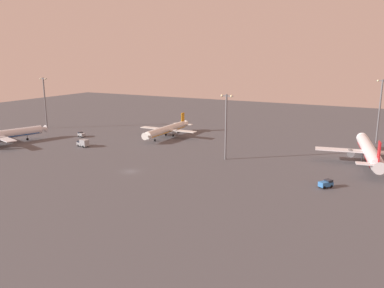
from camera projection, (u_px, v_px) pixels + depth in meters
ground_plane at (130, 171)px, 125.93m from camera, size 416.00×416.00×0.00m
airplane_taxiway_distant at (167, 129)px, 178.73m from camera, size 28.42×36.59×9.41m
airplane_far_stand at (369, 151)px, 134.13m from camera, size 36.04×46.08×11.87m
maintenance_van at (81, 134)px, 179.38m from camera, size 4.56×3.24×2.25m
catering_truck at (83, 143)px, 160.08m from camera, size 6.02×3.49×3.05m
cargo_loader at (326, 184)px, 110.28m from camera, size 3.99×4.51×2.25m
apron_light_west at (380, 108)px, 163.18m from camera, size 4.80×0.90×27.22m
apron_light_central at (226, 122)px, 137.67m from camera, size 4.80×0.90×23.66m
apron_light_east at (45, 100)px, 198.16m from camera, size 4.80×0.90×26.06m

